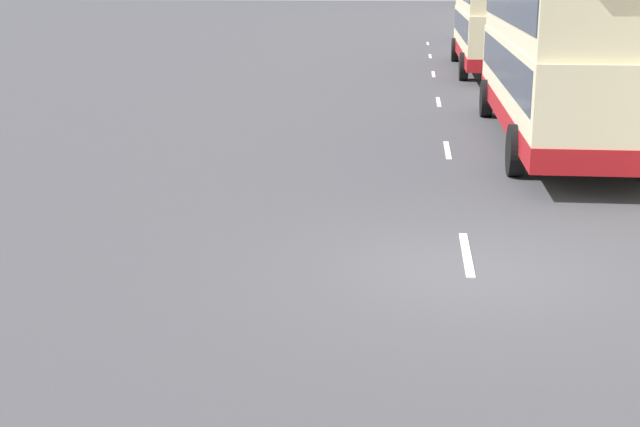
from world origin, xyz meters
TOP-DOWN VIEW (x-y plane):
  - ground_plane at (0.00, 0.00)m, footprint 220.00×220.00m
  - pavement at (6.50, 38.50)m, footprint 5.00×93.00m
  - lane_mark_0 at (0.00, 0.74)m, footprint 0.12×2.00m
  - lane_mark_1 at (0.00, 8.26)m, footprint 0.12×2.00m
  - lane_mark_2 at (0.00, 15.79)m, footprint 0.12×2.00m
  - lane_mark_3 at (0.00, 23.31)m, footprint 0.12×2.00m
  - lane_mark_4 at (0.00, 30.83)m, footprint 0.12×2.00m
  - lane_mark_5 at (0.00, 38.36)m, footprint 0.12×2.00m
  - double_decker_bus_near at (2.47, 9.32)m, footprint 2.85×11.28m
  - double_decker_bus_ahead at (2.30, 24.81)m, footprint 2.85×10.98m
  - car_0 at (3.06, 40.83)m, footprint 2.03×4.46m

SIDE VIEW (x-z plane):
  - ground_plane at x=0.00m, z-range 0.00..0.00m
  - lane_mark_0 at x=0.00m, z-range 0.00..0.01m
  - lane_mark_1 at x=0.00m, z-range 0.00..0.01m
  - lane_mark_2 at x=0.00m, z-range 0.00..0.01m
  - lane_mark_3 at x=0.00m, z-range 0.00..0.01m
  - lane_mark_4 at x=0.00m, z-range 0.00..0.01m
  - lane_mark_5 at x=0.00m, z-range 0.00..0.01m
  - pavement at x=6.50m, z-range 0.00..0.14m
  - car_0 at x=3.06m, z-range -0.02..1.82m
  - double_decker_bus_ahead at x=2.30m, z-range 0.14..4.44m
  - double_decker_bus_near at x=2.47m, z-range 0.14..4.44m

